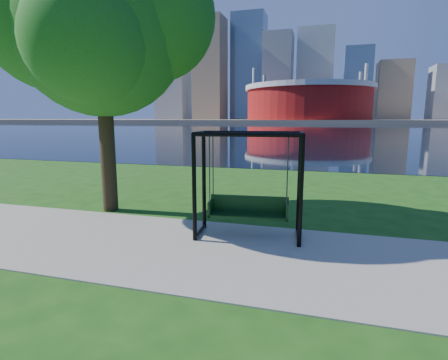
% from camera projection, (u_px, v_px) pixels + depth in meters
% --- Properties ---
extents(ground, '(900.00, 900.00, 0.00)m').
position_uv_depth(ground, '(217.00, 243.00, 8.00)').
color(ground, '#1E5114').
rests_on(ground, ground).
extents(path, '(120.00, 4.00, 0.03)m').
position_uv_depth(path, '(210.00, 251.00, 7.52)').
color(path, '#9E937F').
rests_on(path, ground).
extents(river, '(900.00, 180.00, 0.02)m').
position_uv_depth(river, '(318.00, 128.00, 104.46)').
color(river, black).
rests_on(river, ground).
extents(far_bank, '(900.00, 228.00, 2.00)m').
position_uv_depth(far_bank, '(324.00, 121.00, 297.22)').
color(far_bank, '#937F60').
rests_on(far_bank, ground).
extents(stadium, '(83.00, 83.00, 32.00)m').
position_uv_depth(stadium, '(308.00, 101.00, 230.52)').
color(stadium, maroon).
rests_on(stadium, far_bank).
extents(skyline, '(392.00, 66.00, 96.50)m').
position_uv_depth(skyline, '(321.00, 80.00, 304.99)').
color(skyline, gray).
rests_on(skyline, far_bank).
extents(swing, '(2.57, 1.33, 2.53)m').
position_uv_depth(swing, '(249.00, 187.00, 8.22)').
color(swing, black).
rests_on(swing, ground).
extents(park_tree, '(6.34, 5.73, 7.87)m').
position_uv_depth(park_tree, '(100.00, 25.00, 10.03)').
color(park_tree, black).
rests_on(park_tree, ground).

